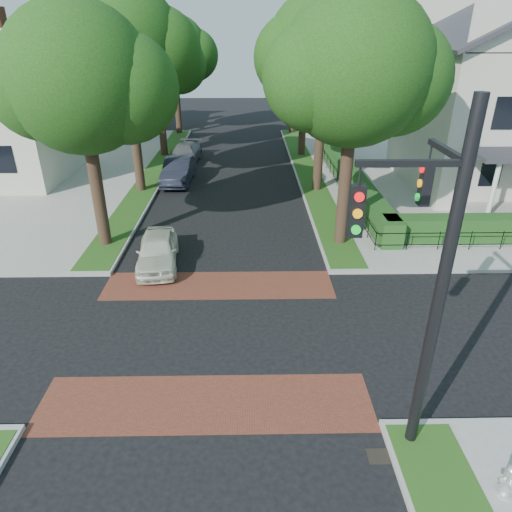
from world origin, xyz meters
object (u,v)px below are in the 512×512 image
(traffic_signal, at_px, (430,269))
(fire_hydrant, at_px, (509,481))
(parked_car_rear, at_px, (185,153))
(parked_car_front, at_px, (158,250))
(parked_car_middle, at_px, (178,171))

(traffic_signal, bearing_deg, fire_hydrant, -44.49)
(traffic_signal, relative_size, parked_car_rear, 1.64)
(traffic_signal, relative_size, parked_car_front, 1.95)
(traffic_signal, height_order, parked_car_middle, traffic_signal)
(parked_car_front, height_order, parked_car_middle, parked_car_middle)
(parked_car_middle, height_order, parked_car_rear, parked_car_middle)
(parked_car_rear, bearing_deg, parked_car_middle, -82.59)
(parked_car_middle, relative_size, parked_car_rear, 1.00)
(traffic_signal, distance_m, parked_car_middle, 23.27)
(parked_car_rear, xyz_separation_m, fire_hydrant, (10.23, -28.22, -0.14))
(parked_car_front, xyz_separation_m, parked_car_rear, (-0.92, 17.09, 0.01))
(parked_car_front, bearing_deg, traffic_signal, -57.25)
(traffic_signal, xyz_separation_m, fire_hydrant, (1.74, -1.71, -4.14))
(parked_car_middle, height_order, fire_hydrant, parked_car_middle)
(fire_hydrant, bearing_deg, parked_car_rear, 104.49)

